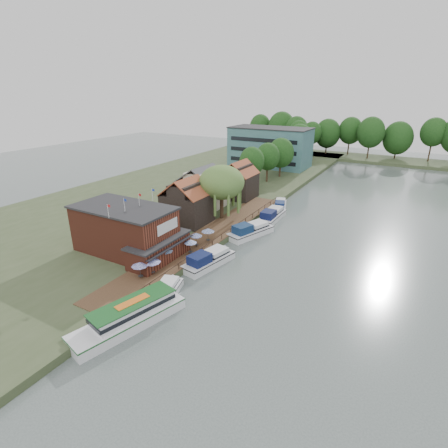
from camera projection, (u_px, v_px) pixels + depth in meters
The scene contains 29 objects.
ground at pixel (219, 279), 48.28m from camera, with size 260.00×260.00×0.00m, color #485350.
land_bank at pixel (187, 189), 90.30m from camera, with size 50.00×140.00×1.00m, color #384728.
quay_deck at pixel (208, 236), 59.70m from camera, with size 6.00×50.00×0.10m, color #47301E.
quay_rail at pixel (223, 236), 58.69m from camera, with size 0.20×49.00×1.00m, color black, non-canonical shape.
pub at pixel (135, 231), 52.25m from camera, with size 20.00×11.00×7.30m, color maroon, non-canonical shape.
hotel_block at pixel (270, 147), 112.56m from camera, with size 25.40×12.40×12.30m, color #38666B, non-canonical shape.
cottage_a at pixel (187, 201), 64.65m from camera, with size 8.60×7.60×8.50m, color black, non-canonical shape.
cottage_b at pixel (203, 186), 74.13m from camera, with size 9.60×8.60×8.50m, color beige, non-canonical shape.
cottage_c at pixel (239, 180), 79.58m from camera, with size 7.60×7.60×8.50m, color black, non-canonical shape.
willow at pixel (222, 192), 66.27m from camera, with size 8.60×8.60×10.43m, color #476B2D, non-canonical shape.
umbrella_0 at pixel (140, 270), 45.91m from camera, with size 2.19×2.19×2.38m, color navy, non-canonical shape.
umbrella_1 at pixel (152, 266), 46.92m from camera, with size 2.44×2.44×2.38m, color #1B2298, non-canonical shape.
umbrella_2 at pixel (166, 255), 50.09m from camera, with size 2.21×2.21×2.38m, color navy, non-canonical shape.
umbrella_3 at pixel (190, 247), 52.77m from camera, with size 1.96×1.96×2.38m, color #1C3D9A, non-canonical shape.
umbrella_4 at pixel (196, 240), 55.20m from camera, with size 1.99×1.99×2.38m, color navy, non-canonical shape.
umbrella_5 at pixel (208, 235), 56.96m from camera, with size 2.18×2.18×2.38m, color navy, non-canonical shape.
cruiser_0 at pixel (164, 291), 43.45m from camera, with size 2.88×8.92×2.12m, color white, non-canonical shape.
cruiser_1 at pixel (209, 258), 51.60m from camera, with size 3.33×10.28×2.51m, color silver, non-canonical shape.
cruiser_2 at pixel (251, 229), 62.05m from camera, with size 3.41×10.53×2.58m, color white, non-canonical shape.
cruiser_3 at pixel (272, 214), 69.57m from camera, with size 3.37×10.42×2.55m, color silver, non-canonical shape.
cruiser_4 at pixel (280, 204), 76.19m from camera, with size 2.89×8.97×2.14m, color white, non-canonical shape.
tour_boat at pixel (128, 315), 38.25m from camera, with size 3.76×13.33×2.91m, color silver, non-canonical shape.
swan at pixel (152, 302), 42.66m from camera, with size 0.44×0.44×0.44m, color white.
bank_tree_0 at pixel (252, 168), 86.49m from camera, with size 6.16×6.16×10.51m, color #143811, non-canonical shape.
bank_tree_1 at pixel (267, 162), 93.21m from camera, with size 6.35×6.35×10.45m, color #143811, non-canonical shape.
bank_tree_2 at pixel (281, 157), 98.60m from camera, with size 7.28×7.28×10.96m, color #143811, non-canonical shape.
bank_tree_3 at pixel (299, 144), 116.88m from camera, with size 8.65×8.65×12.91m, color #143811, non-canonical shape.
bank_tree_4 at pixel (298, 140), 123.70m from camera, with size 7.02×7.02×13.45m, color #143811, non-canonical shape.
bank_tree_5 at pixel (311, 139), 130.71m from camera, with size 7.20×7.20×12.41m, color #143811, non-canonical shape.
Camera 1 is at (21.55, -36.35, 24.58)m, focal length 28.00 mm.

